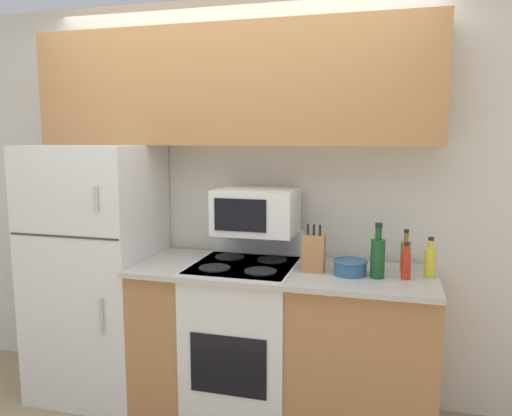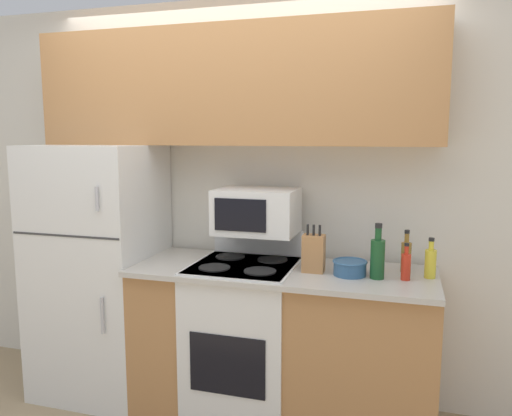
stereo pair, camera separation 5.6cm
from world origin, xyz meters
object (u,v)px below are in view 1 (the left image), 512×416
(microwave, at_px, (256,211))
(bottle_wine_green, at_px, (378,256))
(knife_block, at_px, (314,253))
(bottle_hot_sauce, at_px, (406,265))
(bottle_cooking_spray, at_px, (430,261))
(bottle_vinegar, at_px, (405,255))
(bowl, at_px, (350,267))
(refrigerator, at_px, (97,271))
(bottle_soy_sauce, at_px, (375,259))
(stove, at_px, (245,338))

(microwave, relative_size, bottle_wine_green, 1.61)
(knife_block, bearing_deg, bottle_hot_sauce, -2.50)
(bottle_cooking_spray, xyz_separation_m, bottle_vinegar, (-0.13, 0.09, 0.01))
(knife_block, relative_size, bottle_hot_sauce, 1.35)
(bowl, height_order, bottle_cooking_spray, bottle_cooking_spray)
(microwave, relative_size, knife_block, 1.79)
(refrigerator, bearing_deg, bottle_cooking_spray, 0.51)
(refrigerator, height_order, bottle_vinegar, refrigerator)
(microwave, height_order, bottle_soy_sauce, microwave)
(microwave, height_order, bottle_hot_sauce, microwave)
(bottle_soy_sauce, distance_m, bottle_vinegar, 0.18)
(stove, bearing_deg, refrigerator, 178.54)
(stove, distance_m, bottle_wine_green, 0.95)
(bottle_wine_green, bearing_deg, bottle_soy_sauce, 98.20)
(stove, bearing_deg, bottle_soy_sauce, 5.76)
(stove, distance_m, microwave, 0.77)
(bowl, xyz_separation_m, bottle_cooking_spray, (0.42, 0.07, 0.04))
(bottle_hot_sauce, relative_size, bottle_vinegar, 0.83)
(stove, relative_size, bottle_hot_sauce, 5.51)
(microwave, distance_m, bottle_hot_sauce, 0.92)
(knife_block, bearing_deg, bowl, -4.01)
(bottle_hot_sauce, xyz_separation_m, bottle_cooking_spray, (0.13, 0.08, 0.01))
(stove, bearing_deg, knife_block, -1.85)
(refrigerator, distance_m, bottle_wine_green, 1.79)
(stove, distance_m, bottle_hot_sauce, 1.05)
(refrigerator, relative_size, bottle_soy_sauce, 9.07)
(refrigerator, relative_size, knife_block, 6.04)
(refrigerator, relative_size, bowl, 8.60)
(microwave, distance_m, bottle_vinegar, 0.90)
(refrigerator, bearing_deg, stove, -1.46)
(bottle_wine_green, bearing_deg, knife_block, 174.31)
(bowl, bearing_deg, knife_block, 175.99)
(stove, xyz_separation_m, microwave, (0.04, 0.12, 0.76))
(refrigerator, xyz_separation_m, microwave, (1.05, 0.10, 0.42))
(microwave, height_order, knife_block, microwave)
(bottle_hot_sauce, bearing_deg, knife_block, 177.50)
(microwave, xyz_separation_m, bottle_wine_green, (0.73, -0.17, -0.19))
(stove, relative_size, bottle_cooking_spray, 5.01)
(bottle_hot_sauce, bearing_deg, bottle_soy_sauce, 146.22)
(bottle_cooking_spray, height_order, bottle_vinegar, bottle_vinegar)
(bowl, bearing_deg, microwave, 165.36)
(bottle_cooking_spray, bearing_deg, bowl, -170.30)
(stove, xyz_separation_m, bottle_cooking_spray, (1.04, 0.04, 0.53))
(stove, bearing_deg, bowl, -2.57)
(bowl, height_order, bottle_vinegar, bottle_vinegar)
(microwave, relative_size, bottle_soy_sauce, 2.68)
(microwave, height_order, bowl, microwave)
(refrigerator, xyz_separation_m, bottle_vinegar, (1.92, 0.10, 0.21))
(refrigerator, distance_m, stove, 1.06)
(knife_block, xyz_separation_m, bowl, (0.20, -0.01, -0.06))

